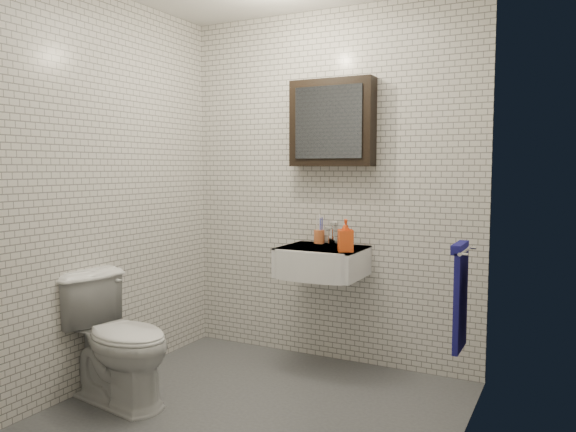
# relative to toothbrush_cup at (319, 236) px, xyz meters

# --- Properties ---
(ground) EXTENTS (2.20, 2.00, 0.01)m
(ground) POSITION_rel_toothbrush_cup_xyz_m (0.05, -0.94, -0.90)
(ground) COLOR #47494E
(ground) RESTS_ON ground
(room_shell) EXTENTS (2.22, 2.02, 2.51)m
(room_shell) POSITION_rel_toothbrush_cup_xyz_m (0.05, -0.94, 0.56)
(room_shell) COLOR silver
(room_shell) RESTS_ON ground
(washbasin) EXTENTS (0.55, 0.50, 0.20)m
(washbasin) POSITION_rel_toothbrush_cup_xyz_m (0.10, -0.21, -0.15)
(washbasin) COLOR white
(washbasin) RESTS_ON room_shell
(faucet) EXTENTS (0.06, 0.20, 0.15)m
(faucet) POSITION_rel_toothbrush_cup_xyz_m (0.10, -0.01, 0.01)
(faucet) COLOR silver
(faucet) RESTS_ON washbasin
(mirror_cabinet) EXTENTS (0.60, 0.15, 0.60)m
(mirror_cabinet) POSITION_rel_toothbrush_cup_xyz_m (0.10, -0.01, 0.80)
(mirror_cabinet) COLOR black
(mirror_cabinet) RESTS_ON room_shell
(towel_rail) EXTENTS (0.09, 0.30, 0.58)m
(towel_rail) POSITION_rel_toothbrush_cup_xyz_m (1.09, -0.59, -0.18)
(towel_rail) COLOR silver
(towel_rail) RESTS_ON room_shell
(toothbrush_cup) EXTENTS (0.08, 0.08, 0.21)m
(toothbrush_cup) POSITION_rel_toothbrush_cup_xyz_m (0.00, 0.00, 0.00)
(toothbrush_cup) COLOR #CD6433
(toothbrush_cup) RESTS_ON washbasin
(soap_bottle) EXTENTS (0.13, 0.13, 0.21)m
(soap_bottle) POSITION_rel_toothbrush_cup_xyz_m (0.31, -0.29, 0.05)
(soap_bottle) COLOR orange
(soap_bottle) RESTS_ON washbasin
(toilet) EXTENTS (0.81, 0.55, 0.77)m
(toilet) POSITION_rel_toothbrush_cup_xyz_m (-0.75, -1.23, -0.52)
(toilet) COLOR white
(toilet) RESTS_ON ground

